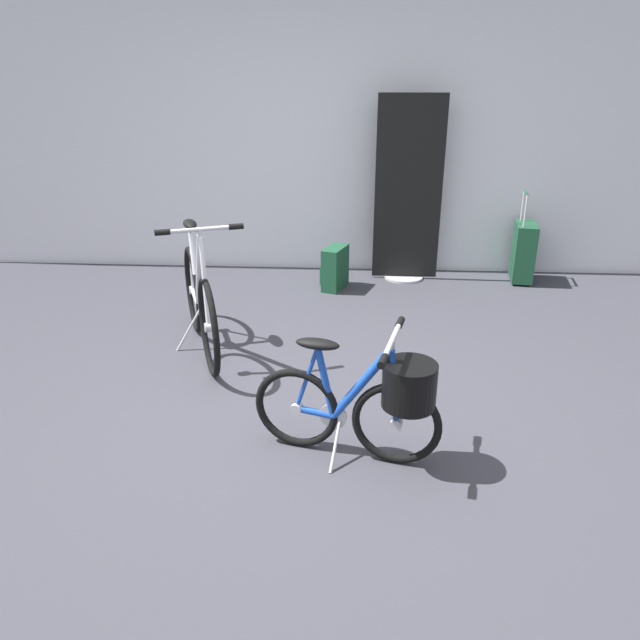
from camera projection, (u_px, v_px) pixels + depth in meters
The scene contains 7 objects.
ground_plane at pixel (299, 428), 3.29m from camera, with size 8.17×8.17×0.00m, color #38383F.
back_wall at pixel (327, 127), 5.48m from camera, with size 8.17×0.10×2.67m, color silver.
floor_banner_stand at pixel (408, 200), 5.38m from camera, with size 0.60×0.36×1.65m.
folding_bike_foreground at pixel (371, 398), 2.91m from camera, with size 0.95×0.52×0.69m.
display_bike_left at pixel (200, 301), 4.08m from camera, with size 0.65×1.29×0.96m.
rolling_suitcase at pixel (523, 252), 5.48m from camera, with size 0.23×0.38×0.83m.
handbag_on_floor at pixel (335, 268), 5.33m from camera, with size 0.26×0.35×0.38m.
Camera 1 is at (0.29, -2.79, 1.82)m, focal length 33.59 mm.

